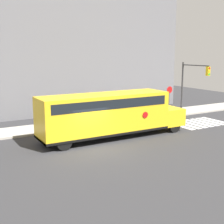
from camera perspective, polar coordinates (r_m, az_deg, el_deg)
name	(u,v)px	position (r m, az deg, el deg)	size (l,w,h in m)	color
ground_plane	(95,149)	(20.06, -3.20, -6.69)	(60.00, 60.00, 0.00)	#333335
sidewalk_strip	(59,127)	(25.81, -9.73, -2.66)	(44.00, 3.00, 0.15)	#B2ADA3
building_backdrop	(33,52)	(31.30, -14.31, 10.65)	(32.00, 4.00, 12.20)	slate
crosswalk_stripes	(198,123)	(28.08, 15.54, -1.95)	(4.70, 3.20, 0.01)	white
school_bus	(109,113)	(22.03, -0.50, -0.15)	(11.17, 2.57, 3.20)	yellow
stop_sign	(169,97)	(30.52, 10.41, 2.77)	(0.65, 0.10, 2.83)	#38383A
traffic_light	(191,81)	(30.22, 14.22, 5.55)	(0.28, 3.41, 5.12)	#38383A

